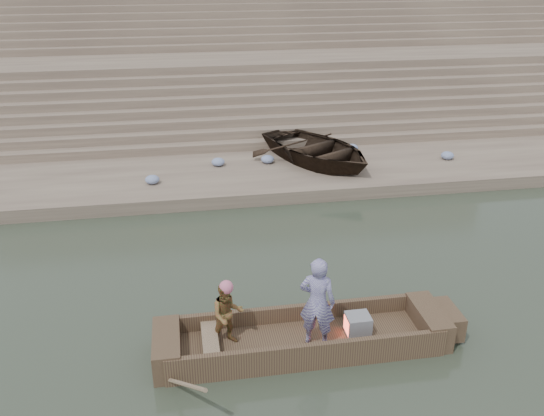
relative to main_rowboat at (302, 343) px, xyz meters
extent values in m
plane|color=#2B3528|center=(2.16, 0.68, -0.11)|extent=(120.00, 120.00, 0.00)
cube|color=gray|center=(2.16, 8.68, 0.09)|extent=(32.00, 4.00, 0.40)
cube|color=gray|center=(2.16, 16.18, 1.29)|extent=(32.00, 3.00, 2.80)
cube|color=gray|center=(2.16, 23.18, 2.49)|extent=(32.00, 3.00, 5.20)
cube|color=gray|center=(2.16, 10.93, 0.24)|extent=(32.00, 0.50, 0.70)
cube|color=gray|center=(2.16, 11.43, 0.39)|extent=(32.00, 0.50, 1.00)
cube|color=gray|center=(2.16, 11.93, 0.54)|extent=(32.00, 0.50, 1.30)
cube|color=gray|center=(2.16, 12.43, 0.69)|extent=(32.00, 0.50, 1.60)
cube|color=gray|center=(2.16, 12.93, 0.84)|extent=(32.00, 0.50, 1.90)
cube|color=gray|center=(2.16, 13.43, 0.99)|extent=(32.00, 0.50, 2.20)
cube|color=gray|center=(2.16, 13.93, 1.14)|extent=(32.00, 0.50, 2.50)
cube|color=gray|center=(2.16, 14.43, 1.29)|extent=(32.00, 0.50, 2.80)
cube|color=gray|center=(2.16, 17.93, 1.44)|extent=(32.00, 0.50, 3.10)
cube|color=gray|center=(2.16, 18.43, 1.59)|extent=(32.00, 0.50, 3.40)
cube|color=gray|center=(2.16, 18.93, 1.74)|extent=(32.00, 0.50, 3.70)
cube|color=gray|center=(2.16, 19.43, 1.89)|extent=(32.00, 0.50, 4.00)
cube|color=gray|center=(2.16, 19.93, 2.04)|extent=(32.00, 0.50, 4.30)
cube|color=gray|center=(2.16, 20.43, 2.19)|extent=(32.00, 0.50, 4.60)
cube|color=gray|center=(2.16, 20.93, 2.34)|extent=(32.00, 0.50, 4.90)
cube|color=gray|center=(2.16, 21.43, 2.49)|extent=(32.00, 0.50, 5.20)
cube|color=brown|center=(0.00, 0.00, 0.00)|extent=(5.00, 1.30, 0.22)
cube|color=brown|center=(0.00, -0.62, 0.17)|extent=(5.20, 0.12, 0.56)
cube|color=brown|center=(0.00, 0.62, 0.17)|extent=(5.20, 0.12, 0.56)
cube|color=brown|center=(-2.55, 0.00, 0.19)|extent=(0.50, 1.30, 0.60)
cube|color=brown|center=(2.55, 0.00, 0.19)|extent=(0.50, 1.30, 0.60)
cube|color=brown|center=(2.95, 0.00, 0.21)|extent=(0.35, 0.90, 0.50)
cube|color=#937A5B|center=(-1.75, 0.00, 0.29)|extent=(0.30, 1.20, 0.08)
cylinder|color=#937A5B|center=(-2.40, -0.90, 0.19)|extent=(1.03, 2.10, 1.36)
sphere|color=#D66988|center=(-1.41, 0.12, 1.34)|extent=(0.26, 0.26, 0.26)
imported|color=navy|center=(0.23, -0.16, 1.02)|extent=(0.78, 0.66, 1.82)
imported|color=#267227|center=(-1.41, 0.12, 0.75)|extent=(0.69, 0.57, 1.29)
cube|color=gray|center=(1.09, 0.00, 0.31)|extent=(0.46, 0.42, 0.40)
cube|color=#E5593F|center=(0.88, 0.00, 0.31)|extent=(0.04, 0.34, 0.32)
imported|color=#2D2116|center=(2.49, 9.12, 0.76)|extent=(5.06, 5.58, 0.95)
ellipsoid|color=#3F5999|center=(0.83, 9.35, 0.42)|extent=(0.44, 0.44, 0.26)
ellipsoid|color=#3F5999|center=(7.01, 8.70, 0.42)|extent=(0.44, 0.44, 0.26)
ellipsoid|color=#3F5999|center=(-2.98, 8.09, 0.42)|extent=(0.44, 0.44, 0.26)
ellipsoid|color=#3F5999|center=(-0.85, 9.35, 0.42)|extent=(0.44, 0.44, 0.26)
ellipsoid|color=#3F5999|center=(4.00, 10.05, 0.42)|extent=(0.44, 0.44, 0.26)
camera|label=1|loc=(-2.04, -8.68, 6.91)|focal=37.70mm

